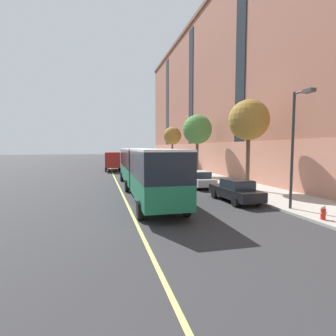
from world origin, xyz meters
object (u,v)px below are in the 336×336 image
object	(u,v)px
street_lamp	(296,138)
parked_car_silver_2	(151,164)
parked_car_green_0	(171,170)
parked_car_black_4	(236,191)
city_bus	(143,167)
parked_car_silver_1	(199,179)
box_truck	(113,160)
street_tree_mid_block	(249,121)
fire_hydrant	(323,213)
street_tree_far_uptown	(197,130)
street_tree_far_downtown	(172,136)

from	to	relation	value
street_lamp	parked_car_silver_2	bearing A→B (deg)	93.27
parked_car_green_0	street_lamp	size ratio (longest dim) A/B	0.65
parked_car_black_4	city_bus	bearing A→B (deg)	137.01
parked_car_silver_1	box_truck	size ratio (longest dim) A/B	0.63
parked_car_silver_2	street_tree_mid_block	size ratio (longest dim) A/B	0.63
box_truck	fire_hydrant	size ratio (longest dim) A/B	10.50
parked_car_silver_2	city_bus	bearing A→B (deg)	-102.49
city_bus	street_tree_mid_block	world-z (taller)	street_tree_mid_block
parked_car_green_0	street_tree_far_uptown	size ratio (longest dim) A/B	0.56
parked_car_silver_2	street_tree_far_downtown	bearing A→B (deg)	-32.35
street_lamp	fire_hydrant	bearing A→B (deg)	-92.57
parked_car_green_0	box_truck	bearing A→B (deg)	126.57
parked_car_silver_1	parked_car_silver_2	bearing A→B (deg)	90.07
parked_car_green_0	parked_car_black_4	distance (m)	17.07
street_tree_far_downtown	fire_hydrant	world-z (taller)	street_tree_far_downtown
street_tree_mid_block	fire_hydrant	xyz separation A→B (m)	(-1.51, -9.50, -5.53)
parked_car_black_4	street_tree_mid_block	xyz separation A→B (m)	(3.26, 3.87, 5.24)
parked_car_silver_1	street_tree_far_uptown	xyz separation A→B (m)	(3.31, 9.27, 5.25)
street_tree_far_downtown	street_lamp	distance (m)	31.65
fire_hydrant	street_tree_far_downtown	bearing A→B (deg)	87.44
parked_car_black_4	parked_car_silver_2	bearing A→B (deg)	90.15
box_truck	fire_hydrant	xyz separation A→B (m)	(8.85, -32.22, -1.23)
parked_car_green_0	box_truck	xyz separation A→B (m)	(-7.07, 9.53, 0.94)
street_tree_far_downtown	fire_hydrant	bearing A→B (deg)	-92.56
parked_car_green_0	street_tree_far_uptown	bearing A→B (deg)	-17.54
city_bus	box_truck	size ratio (longest dim) A/B	2.57
parked_car_green_0	street_tree_far_downtown	size ratio (longest dim) A/B	0.61
parked_car_silver_1	street_lamp	xyz separation A→B (m)	(1.90, -10.16, 3.52)
parked_car_silver_2	street_lamp	world-z (taller)	street_lamp
parked_car_black_4	parked_car_silver_1	bearing A→B (deg)	90.41
street_tree_mid_block	street_tree_far_downtown	xyz separation A→B (m)	(0.00, 24.31, -0.29)
parked_car_black_4	fire_hydrant	xyz separation A→B (m)	(1.75, -5.63, -0.29)
parked_car_black_4	street_tree_far_uptown	bearing A→B (deg)	78.50
parked_car_silver_2	street_tree_far_uptown	distance (m)	15.57
parked_car_green_0	street_lamp	xyz separation A→B (m)	(1.88, -20.47, 3.52)
parked_car_silver_2	street_lamp	bearing A→B (deg)	-86.73
parked_car_green_0	parked_car_black_4	xyz separation A→B (m)	(0.03, -17.07, 0.00)
parked_car_silver_1	street_lamp	world-z (taller)	street_lamp
city_bus	street_tree_far_uptown	world-z (taller)	street_tree_far_uptown
fire_hydrant	parked_car_green_0	bearing A→B (deg)	94.49
parked_car_silver_1	street_tree_mid_block	size ratio (longest dim) A/B	0.62
city_bus	fire_hydrant	xyz separation A→B (m)	(7.38, -10.87, -1.62)
parked_car_silver_1	fire_hydrant	world-z (taller)	parked_car_silver_1
city_bus	street_tree_mid_block	xyz separation A→B (m)	(8.89, -1.37, 3.91)
box_truck	street_lamp	xyz separation A→B (m)	(8.95, -30.00, 2.58)
city_bus	parked_car_silver_2	world-z (taller)	city_bus
parked_car_silver_1	city_bus	bearing A→B (deg)	-164.79
street_tree_mid_block	parked_car_black_4	bearing A→B (deg)	-130.11
parked_car_green_0	box_truck	world-z (taller)	box_truck
box_truck	street_tree_far_uptown	distance (m)	15.42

